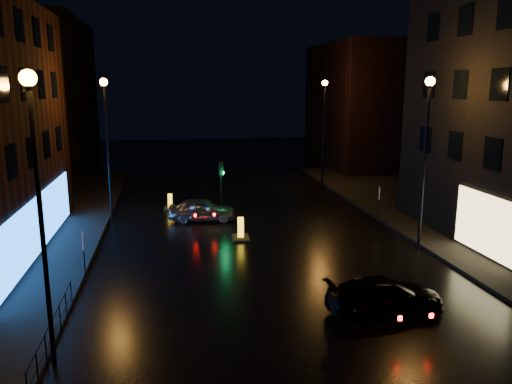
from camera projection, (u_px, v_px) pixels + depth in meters
ground at (297, 313)px, 17.78m from camera, size 120.00×120.00×0.00m
pavement_right at (504, 230)px, 27.83m from camera, size 12.00×44.00×0.15m
building_far_left at (42, 96)px, 47.32m from camera, size 8.00×16.00×14.00m
building_far_right at (363, 106)px, 49.88m from camera, size 8.00×14.00×12.00m
street_lamp_lnear at (37, 177)px, 13.37m from camera, size 0.44×0.44×8.37m
street_lamp_lfar at (106, 128)px, 28.78m from camera, size 0.44×0.44×8.37m
street_lamp_rnear at (426, 137)px, 23.71m from camera, size 0.44×0.44×8.37m
street_lamp_rfar at (324, 117)px, 39.12m from camera, size 0.44×0.44×8.37m
traffic_signal at (222, 208)px, 30.95m from camera, size 1.40×2.40×3.45m
guard_railing at (53, 326)px, 15.31m from camera, size 0.05×6.04×1.00m
silver_hatchback at (202, 210)px, 29.87m from camera, size 4.12×2.02×1.35m
dark_sedan at (385, 295)px, 17.81m from camera, size 4.35×1.95×1.24m
bollard_near at (241, 234)px, 26.37m from camera, size 0.95×1.38×1.17m
bollard_far at (170, 206)px, 32.77m from camera, size 0.88×1.23×1.01m
road_sign_left at (83, 245)px, 20.45m from camera, size 0.12×0.50×2.06m
road_sign_right at (379, 196)px, 29.18m from camera, size 0.23×0.51×2.18m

